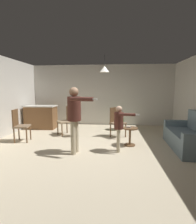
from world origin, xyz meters
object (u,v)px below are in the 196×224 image
at_px(kitchen_counter, 41,117).
at_px(spare_remote_on_table, 129,127).
at_px(side_table_by_couch, 130,134).
at_px(dining_chair_centre_back, 66,119).
at_px(person_adult, 75,113).
at_px(dining_chair_by_counter, 19,124).
at_px(potted_plant_corner, 118,120).
at_px(person_child, 119,123).
at_px(couch_floral, 190,137).
at_px(dining_chair_near_wall, 117,121).

bearing_deg(kitchen_counter, spare_remote_on_table, -28.36).
bearing_deg(side_table_by_couch, dining_chair_centre_back, 155.19).
bearing_deg(spare_remote_on_table, person_adult, -152.89).
height_order(kitchen_counter, dining_chair_by_counter, dining_chair_by_counter).
distance_m(side_table_by_couch, potted_plant_corner, 1.91).
bearing_deg(dining_chair_centre_back, person_child, -171.56).
distance_m(kitchen_counter, person_child, 3.91).
bearing_deg(person_child, side_table_by_couch, 151.29).
height_order(couch_floral, dining_chair_near_wall, same).
bearing_deg(dining_chair_near_wall, couch_floral, 105.71).
xyz_separation_m(kitchen_counter, spare_remote_on_table, (3.41, -1.84, 0.06)).
xyz_separation_m(couch_floral, spare_remote_on_table, (-1.63, 0.12, 0.21)).
relative_size(couch_floral, dining_chair_near_wall, 1.85).
xyz_separation_m(side_table_by_couch, dining_chair_centre_back, (-2.14, 0.99, 0.22)).
bearing_deg(spare_remote_on_table, potted_plant_corner, 97.28).
height_order(side_table_by_couch, person_child, person_child).
relative_size(person_child, spare_remote_on_table, 9.15).
relative_size(kitchen_counter, person_adult, 0.76).
bearing_deg(dining_chair_near_wall, spare_remote_on_table, 63.26).
xyz_separation_m(couch_floral, side_table_by_couch, (-1.59, 0.13, -0.00)).
bearing_deg(kitchen_counter, dining_chair_centre_back, -32.76).
bearing_deg(potted_plant_corner, spare_remote_on_table, -82.72).
relative_size(side_table_by_couch, dining_chair_near_wall, 0.52).
height_order(side_table_by_couch, potted_plant_corner, potted_plant_corner).
distance_m(dining_chair_centre_back, potted_plant_corner, 2.07).
xyz_separation_m(kitchen_counter, dining_chair_centre_back, (1.31, -0.85, 0.07)).
bearing_deg(kitchen_counter, side_table_by_couch, -27.98).
bearing_deg(dining_chair_by_counter, potted_plant_corner, 110.73).
relative_size(dining_chair_by_counter, spare_remote_on_table, 7.69).
bearing_deg(potted_plant_corner, person_child, -91.12).
xyz_separation_m(kitchen_counter, dining_chair_near_wall, (3.09, -0.96, 0.07)).
relative_size(person_adult, potted_plant_corner, 2.26).
bearing_deg(person_adult, dining_chair_near_wall, 159.02).
bearing_deg(person_child, dining_chair_near_wall, -174.04).
bearing_deg(kitchen_counter, dining_chair_by_counter, -86.46).
distance_m(potted_plant_corner, spare_remote_on_table, 1.91).
distance_m(kitchen_counter, dining_chair_near_wall, 3.23).
bearing_deg(spare_remote_on_table, couch_floral, -4.29).
relative_size(kitchen_counter, spare_remote_on_table, 9.69).
bearing_deg(spare_remote_on_table, dining_chair_centre_back, 154.60).
relative_size(person_child, potted_plant_corner, 1.62).
bearing_deg(person_adult, potted_plant_corner, 168.93).
bearing_deg(dining_chair_centre_back, potted_plant_corner, -106.23).
bearing_deg(dining_chair_near_wall, potted_plant_corner, -141.95).
xyz_separation_m(person_adult, spare_remote_on_table, (1.38, 0.71, -0.49)).
distance_m(person_child, dining_chair_by_counter, 3.08).
relative_size(side_table_by_couch, dining_chair_centre_back, 0.52).
distance_m(dining_chair_by_counter, dining_chair_centre_back, 1.51).
bearing_deg(potted_plant_corner, person_adult, -113.67).
bearing_deg(side_table_by_couch, spare_remote_on_table, -168.36).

